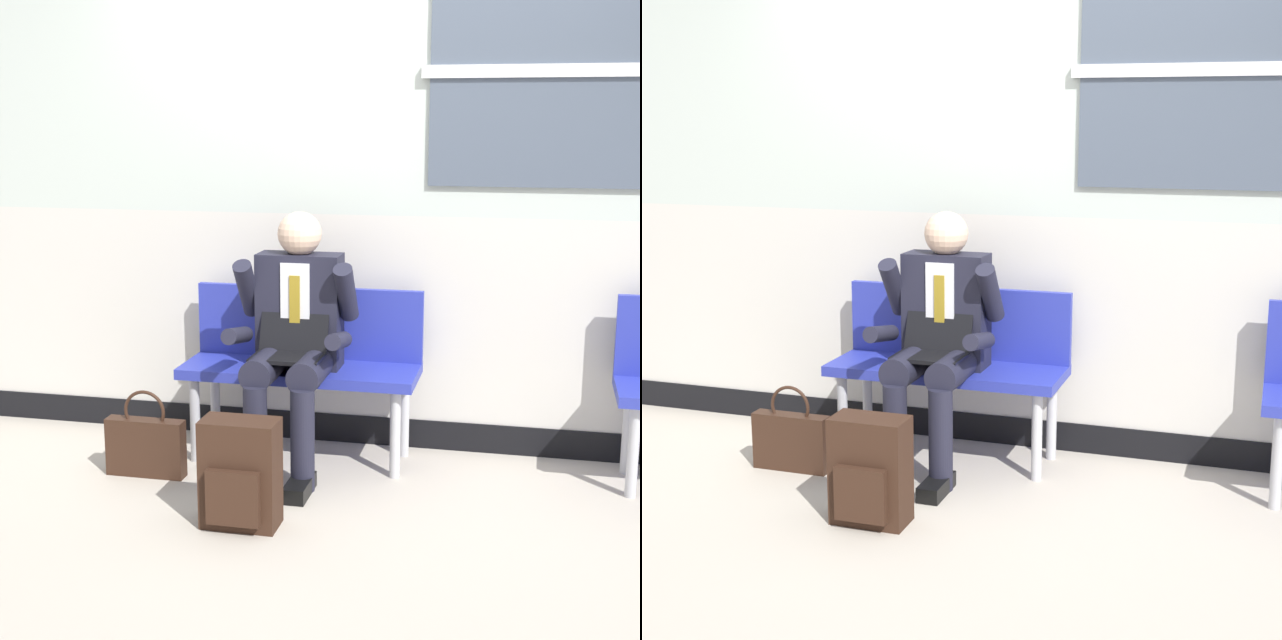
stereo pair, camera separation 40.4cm
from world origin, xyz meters
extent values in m
plane|color=#B2A899|center=(0.00, 0.00, 0.00)|extent=(18.00, 18.00, 0.00)
cube|color=beige|center=(0.00, 0.55, 1.98)|extent=(5.22, 0.12, 1.60)
cube|color=beige|center=(0.00, 0.55, 0.67)|extent=(5.22, 0.12, 1.04)
cube|color=black|center=(0.00, 0.55, 0.07)|extent=(5.22, 0.14, 0.15)
cube|color=#4C5666|center=(0.81, 0.48, 1.87)|extent=(1.06, 0.02, 1.07)
cube|color=silver|center=(0.81, 0.47, 1.87)|extent=(1.14, 0.03, 0.06)
cube|color=#28339E|center=(-0.29, 0.20, 0.45)|extent=(1.15, 0.42, 0.05)
cube|color=#28339E|center=(-0.29, 0.38, 0.65)|extent=(1.15, 0.04, 0.36)
cylinder|color=#B7B7BC|center=(-0.78, 0.05, 0.21)|extent=(0.05, 0.05, 0.42)
cylinder|color=#B7B7BC|center=(-0.78, 0.35, 0.21)|extent=(0.05, 0.05, 0.42)
cylinder|color=#B7B7BC|center=(0.20, 0.05, 0.21)|extent=(0.05, 0.05, 0.42)
cylinder|color=#B7B7BC|center=(0.20, 0.35, 0.21)|extent=(0.05, 0.05, 0.42)
cylinder|color=#B7B7BC|center=(1.26, 0.05, 0.21)|extent=(0.05, 0.05, 0.42)
cylinder|color=#B7B7BC|center=(1.26, 0.35, 0.21)|extent=(0.05, 0.05, 0.42)
cylinder|color=#1E1E2D|center=(-0.40, -0.01, 0.52)|extent=(0.15, 0.40, 0.15)
cylinder|color=#1E1E2D|center=(-0.40, -0.20, 0.24)|extent=(0.11, 0.11, 0.47)
cube|color=black|center=(-0.40, -0.26, 0.04)|extent=(0.10, 0.26, 0.07)
cylinder|color=#1E1E2D|center=(-0.18, -0.01, 0.52)|extent=(0.15, 0.40, 0.15)
cylinder|color=#1E1E2D|center=(-0.18, -0.20, 0.24)|extent=(0.11, 0.11, 0.47)
cube|color=black|center=(-0.18, -0.26, 0.04)|extent=(0.10, 0.26, 0.07)
cube|color=#1E1E2D|center=(-0.29, 0.20, 0.75)|extent=(0.40, 0.18, 0.55)
cube|color=silver|center=(-0.29, 0.11, 0.80)|extent=(0.14, 0.01, 0.39)
cube|color=olive|center=(-0.29, 0.10, 0.77)|extent=(0.05, 0.01, 0.33)
sphere|color=beige|center=(-0.29, 0.20, 1.12)|extent=(0.21, 0.21, 0.21)
cylinder|color=#1E1E2D|center=(-0.53, 0.13, 0.86)|extent=(0.09, 0.25, 0.30)
cylinder|color=#1E1E2D|center=(-0.53, -0.04, 0.67)|extent=(0.08, 0.27, 0.12)
cylinder|color=#1E1E2D|center=(-0.05, 0.13, 0.86)|extent=(0.09, 0.25, 0.30)
cylinder|color=#1E1E2D|center=(-0.05, -0.04, 0.67)|extent=(0.08, 0.27, 0.12)
cube|color=black|center=(-0.29, -0.04, 0.57)|extent=(0.33, 0.22, 0.02)
cube|color=black|center=(-0.29, 0.09, 0.68)|extent=(0.33, 0.08, 0.21)
cube|color=#331E14|center=(-0.34, -0.62, 0.23)|extent=(0.32, 0.17, 0.46)
cube|color=#331E14|center=(-0.34, -0.73, 0.16)|extent=(0.22, 0.04, 0.23)
cube|color=#331E14|center=(-0.94, -0.18, 0.14)|extent=(0.38, 0.09, 0.27)
torus|color=#331E14|center=(-0.94, -0.18, 0.31)|extent=(0.20, 0.02, 0.20)
camera|label=1|loc=(0.82, -4.19, 1.67)|focal=54.05mm
camera|label=2|loc=(1.21, -4.08, 1.67)|focal=54.05mm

